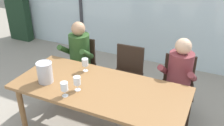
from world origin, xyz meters
name	(u,v)px	position (x,y,z in m)	size (l,w,h in m)	color
ground	(129,95)	(0.00, 1.00, 0.00)	(14.00, 14.00, 0.00)	#9E9384
dining_table	(100,92)	(0.00, 0.00, 0.67)	(2.07, 0.92, 0.75)	olive
chair_near_curtain	(81,61)	(-0.81, 0.87, 0.51)	(0.44, 0.44, 0.87)	#332319
chair_left_of_center	(127,71)	(0.00, 0.90, 0.51)	(0.46, 0.46, 0.87)	#332319
chair_center	(178,82)	(0.76, 0.89, 0.51)	(0.50, 0.50, 0.87)	#332319
person_olive_shirt	(77,55)	(-0.76, 0.73, 0.68)	(0.47, 0.62, 1.19)	#2D5123
person_maroon_top	(178,77)	(0.77, 0.73, 0.68)	(0.48, 0.63, 1.19)	brown
ice_bucket_primary	(45,72)	(-0.64, -0.17, 0.88)	(0.19, 0.19, 0.26)	#B7B7BC
wine_glass_by_left_taster	(77,81)	(-0.20, -0.17, 0.86)	(0.08, 0.08, 0.17)	silver
wine_glass_near_bucket	(64,87)	(-0.26, -0.33, 0.86)	(0.08, 0.08, 0.17)	silver
wine_glass_center_pour	(85,63)	(-0.34, 0.27, 0.86)	(0.08, 0.08, 0.17)	silver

